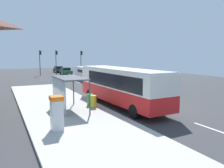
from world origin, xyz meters
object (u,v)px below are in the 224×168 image
object	(u,v)px
sedan_far	(59,69)
bus_shelter	(66,85)
bus	(120,85)
sedan_near	(66,71)
white_van	(86,73)
recycling_bin_green	(90,100)
ticket_machine	(57,113)
recycling_bin_yellow	(93,101)
traffic_light_near_side	(81,59)
traffic_light_far_side	(40,59)
traffic_light_median	(56,59)

from	to	relation	value
sedan_far	bus_shelter	bearing A→B (deg)	-102.53
bus	sedan_near	xyz separation A→B (m)	(4.01, 32.28, -1.05)
white_van	recycling_bin_green	distance (m)	19.44
sedan_near	ticket_machine	xyz separation A→B (m)	(-10.36, -36.67, 0.38)
white_van	ticket_machine	world-z (taller)	white_van
recycling_bin_yellow	traffic_light_near_side	size ratio (longest dim) A/B	0.18
sedan_far	traffic_light_near_side	bearing A→B (deg)	-68.17
bus	recycling_bin_yellow	bearing A→B (deg)	-177.98
sedan_near	traffic_light_far_side	world-z (taller)	traffic_light_far_side
recycling_bin_yellow	traffic_light_near_side	world-z (taller)	traffic_light_near_side
bus	traffic_light_median	xyz separation A→B (m)	(2.11, 32.65, 1.63)
sedan_near	recycling_bin_green	bearing A→B (deg)	-101.60
traffic_light_near_side	bus	bearing A→B (deg)	-103.07
sedan_near	recycling_bin_yellow	distance (m)	33.01
sedan_near	traffic_light_far_side	size ratio (longest dim) A/B	0.84
recycling_bin_yellow	traffic_light_median	size ratio (longest dim) A/B	0.18
recycling_bin_green	traffic_light_near_side	bearing A→B (deg)	72.33
recycling_bin_yellow	bus_shelter	distance (m)	2.64
sedan_far	traffic_light_far_side	xyz separation A→B (m)	(-5.40, -7.18, 2.67)
sedan_near	recycling_bin_green	size ratio (longest dim) A/B	4.64
white_van	bus_shelter	world-z (taller)	bus_shelter
ticket_machine	recycling_bin_yellow	distance (m)	5.80
ticket_machine	traffic_light_far_side	distance (m)	36.64
sedan_near	recycling_bin_yellow	size ratio (longest dim) A/B	4.64
white_van	recycling_bin_yellow	world-z (taller)	white_van
white_van	traffic_light_median	distance (m)	13.97
bus	traffic_light_far_side	xyz separation A→B (m)	(-1.39, 31.85, 1.62)
traffic_light_median	white_van	bearing A→B (deg)	-82.50
white_van	traffic_light_far_side	bearing A→B (deg)	112.36
sedan_near	traffic_light_median	size ratio (longest dim) A/B	0.84
bus	sedan_near	bearing A→B (deg)	82.91
bus	white_van	world-z (taller)	bus
white_van	traffic_light_median	size ratio (longest dim) A/B	0.99
bus	ticket_machine	xyz separation A→B (m)	(-6.35, -4.39, -0.67)
ticket_machine	recycling_bin_green	size ratio (longest dim) A/B	2.04
sedan_far	recycling_bin_green	distance (m)	38.97
bus	white_van	xyz separation A→B (m)	(3.91, 18.96, -0.50)
sedan_near	ticket_machine	distance (m)	38.10
traffic_light_median	bus_shelter	distance (m)	33.54
sedan_near	traffic_light_far_side	xyz separation A→B (m)	(-5.40, -0.43, 2.67)
bus_shelter	recycling_bin_yellow	bearing A→B (deg)	1.91
ticket_machine	bus_shelter	distance (m)	4.63
ticket_machine	sedan_near	bearing A→B (deg)	74.22
ticket_machine	traffic_light_median	bearing A→B (deg)	77.13
ticket_machine	bus	bearing A→B (deg)	34.63
white_van	traffic_light_far_side	world-z (taller)	traffic_light_far_side
sedan_near	traffic_light_near_side	size ratio (longest dim) A/B	0.85
traffic_light_near_side	bus_shelter	xyz separation A→B (m)	(-11.91, -31.21, -1.35)
sedan_near	traffic_light_far_side	distance (m)	6.04
white_van	ticket_machine	size ratio (longest dim) A/B	2.68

